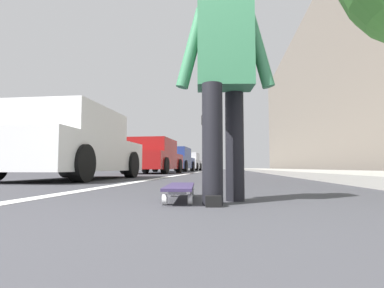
% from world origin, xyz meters
% --- Properties ---
extents(ground_plane, '(80.00, 80.00, 0.00)m').
position_xyz_m(ground_plane, '(10.00, 0.00, 0.00)').
color(ground_plane, '#38383D').
extents(lane_stripe_white, '(52.00, 0.16, 0.01)m').
position_xyz_m(lane_stripe_white, '(20.00, 1.25, 0.00)').
color(lane_stripe_white, silver).
rests_on(lane_stripe_white, ground).
extents(sidewalk_curb, '(52.00, 3.20, 0.15)m').
position_xyz_m(sidewalk_curb, '(18.00, -3.60, 0.07)').
color(sidewalk_curb, '#9E9B93').
rests_on(sidewalk_curb, ground).
extents(building_facade, '(40.00, 1.20, 11.60)m').
position_xyz_m(building_facade, '(22.00, -6.80, 5.80)').
color(building_facade, slate).
rests_on(building_facade, ground).
extents(skateboard, '(0.85, 0.27, 0.11)m').
position_xyz_m(skateboard, '(1.47, 0.06, 0.09)').
color(skateboard, white).
rests_on(skateboard, ground).
extents(skater_person, '(0.48, 0.72, 1.64)m').
position_xyz_m(skater_person, '(1.32, -0.29, 0.94)').
color(skater_person, black).
rests_on(skater_person, ground).
extents(parked_car_near, '(4.14, 1.97, 1.48)m').
position_xyz_m(parked_car_near, '(5.30, 2.94, 0.71)').
color(parked_car_near, silver).
rests_on(parked_car_near, ground).
extents(parked_car_mid, '(4.43, 2.02, 1.49)m').
position_xyz_m(parked_car_mid, '(12.29, 2.84, 0.72)').
color(parked_car_mid, maroon).
rests_on(parked_car_mid, ground).
extents(parked_car_far, '(4.47, 2.16, 1.50)m').
position_xyz_m(parked_car_far, '(18.15, 2.91, 0.73)').
color(parked_car_far, navy).
rests_on(parked_car_far, ground).
extents(parked_car_end, '(4.53, 1.99, 1.48)m').
position_xyz_m(parked_car_end, '(25.05, 2.90, 0.71)').
color(parked_car_end, '#B7B7BC').
rests_on(parked_car_end, ground).
extents(traffic_light, '(0.33, 0.28, 4.71)m').
position_xyz_m(traffic_light, '(25.15, 1.65, 3.22)').
color(traffic_light, '#2D2D2D').
rests_on(traffic_light, ground).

